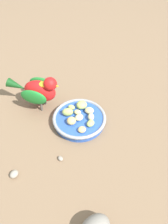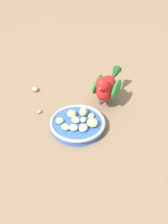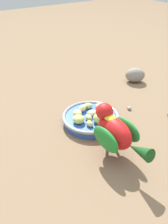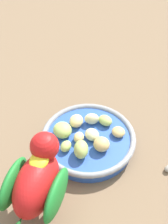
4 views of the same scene
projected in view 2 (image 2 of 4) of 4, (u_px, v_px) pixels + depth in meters
ground_plane at (84, 126)px, 0.90m from camera, size 4.00×4.00×0.00m
feeding_bowl at (78, 124)px, 0.88m from camera, size 0.19×0.19×0.03m
apple_piece_0 at (73, 128)px, 0.84m from camera, size 0.03×0.03×0.02m
apple_piece_1 at (60, 121)px, 0.87m from camera, size 0.04×0.04×0.02m
apple_piece_2 at (92, 123)px, 0.86m from camera, size 0.05×0.05×0.03m
apple_piece_3 at (72, 114)px, 0.89m from camera, size 0.04×0.04×0.03m
apple_piece_4 at (83, 112)px, 0.90m from camera, size 0.04×0.04×0.03m
apple_piece_5 at (65, 127)px, 0.85m from camera, size 0.04×0.03×0.02m
apple_piece_6 at (83, 128)px, 0.84m from camera, size 0.03×0.03×0.02m
apple_piece_7 at (75, 120)px, 0.87m from camera, size 0.04×0.04×0.02m
apple_piece_8 at (91, 116)px, 0.89m from camera, size 0.02×0.03×0.02m
apple_piece_9 at (83, 120)px, 0.88m from camera, size 0.02×0.03×0.02m
parrot at (107, 86)px, 0.94m from camera, size 0.10×0.21×0.14m
pebble_0 at (35, 89)px, 1.06m from camera, size 0.03×0.03×0.02m
pebble_1 at (39, 112)px, 0.95m from camera, size 0.02×0.02×0.01m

